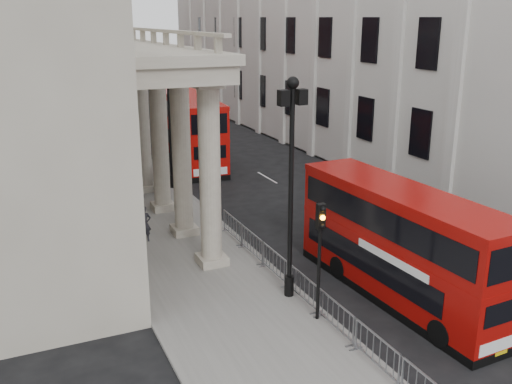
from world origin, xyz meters
TOP-DOWN VIEW (x-y plane):
  - ground at (0.00, 0.00)m, footprint 260.00×260.00m
  - sidewalk_west at (-3.00, 30.00)m, footprint 6.00×140.00m
  - sidewalk_east at (13.50, 30.00)m, footprint 3.00×140.00m
  - kerb at (-0.05, 30.00)m, footprint 0.20×140.00m
  - lamp_post_south at (-0.60, 4.00)m, footprint 1.05×0.44m
  - lamp_post_mid at (-0.60, 20.00)m, footprint 1.05×0.44m
  - lamp_post_north at (-0.60, 36.00)m, footprint 1.05×0.44m
  - traffic_light at (-0.50, 1.98)m, footprint 0.28×0.33m
  - crowd_barriers at (-0.35, 2.23)m, footprint 0.50×18.75m
  - bus_near at (3.29, 2.46)m, footprint 2.87×10.08m
  - bus_far at (2.71, 26.19)m, footprint 3.85×11.58m
  - pedestrian_a at (-4.32, 11.78)m, footprint 0.69×0.51m
  - pedestrian_b at (-4.09, 19.33)m, footprint 0.96×0.86m
  - pedestrian_c at (-1.62, 19.11)m, footprint 0.96×0.71m

SIDE VIEW (x-z plane):
  - ground at x=0.00m, z-range 0.00..0.00m
  - sidewalk_west at x=-3.00m, z-range 0.00..0.12m
  - sidewalk_east at x=13.50m, z-range 0.00..0.12m
  - kerb at x=-0.05m, z-range 0.00..0.14m
  - crowd_barriers at x=-0.35m, z-range 0.12..1.22m
  - pedestrian_b at x=-4.09m, z-range 0.12..1.74m
  - pedestrian_a at x=-4.32m, z-range 0.12..1.85m
  - pedestrian_c at x=-1.62m, z-range 0.12..1.90m
  - bus_near at x=3.29m, z-range 0.10..4.41m
  - bus_far at x=2.71m, z-range 0.11..5.02m
  - traffic_light at x=-0.50m, z-range 0.96..5.26m
  - lamp_post_south at x=-0.60m, z-range 0.75..9.07m
  - lamp_post_mid at x=-0.60m, z-range 0.75..9.07m
  - lamp_post_north at x=-0.60m, z-range 0.75..9.07m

